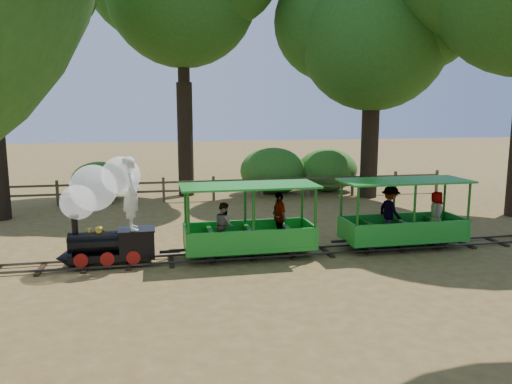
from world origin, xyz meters
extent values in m
plane|color=olive|center=(0.00, 0.00, 0.00)|extent=(90.00, 90.00, 0.00)
cube|color=#3F3D3A|center=(0.00, -0.30, 0.08)|extent=(22.00, 0.05, 0.05)
cube|color=#3F3D3A|center=(0.00, 0.30, 0.08)|extent=(22.00, 0.05, 0.05)
cube|color=#382314|center=(0.00, 0.00, 0.03)|extent=(0.12, 1.00, 0.05)
cube|color=#382314|center=(-5.00, 0.00, 0.03)|extent=(0.12, 1.00, 0.05)
cube|color=#382314|center=(5.00, 0.00, 0.03)|extent=(0.12, 1.00, 0.05)
cube|color=black|center=(-4.38, 0.00, 0.26)|extent=(1.99, 0.63, 0.16)
cylinder|color=black|center=(-4.70, 0.00, 0.60)|extent=(1.26, 0.51, 0.51)
cylinder|color=black|center=(-5.19, 0.00, 1.05)|extent=(0.14, 0.14, 0.40)
sphere|color=#B08D2A|center=(-4.65, 0.00, 0.87)|extent=(0.23, 0.23, 0.23)
cylinder|color=#B08D2A|center=(-4.88, 0.00, 0.89)|extent=(0.09, 0.09, 0.09)
cube|color=black|center=(-3.79, 0.00, 0.59)|extent=(0.81, 0.63, 0.50)
cube|color=black|center=(-3.79, 0.00, 0.86)|extent=(0.86, 0.69, 0.04)
cone|color=black|center=(-5.46, 0.00, 0.24)|extent=(0.41, 0.58, 0.58)
cylinder|color=#B08D2A|center=(-5.35, 0.00, 0.69)|extent=(0.09, 0.13, 0.13)
cylinder|color=#98110D|center=(-5.06, -0.33, 0.26)|extent=(0.33, 0.05, 0.33)
cylinder|color=#98110D|center=(-5.06, 0.33, 0.26)|extent=(0.33, 0.05, 0.33)
cylinder|color=#98110D|center=(-4.47, -0.33, 0.26)|extent=(0.33, 0.05, 0.33)
cylinder|color=#98110D|center=(-4.47, 0.33, 0.26)|extent=(0.33, 0.05, 0.33)
cylinder|color=#98110D|center=(-3.88, -0.33, 0.26)|extent=(0.33, 0.05, 0.33)
cylinder|color=#98110D|center=(-3.88, 0.33, 0.26)|extent=(0.33, 0.05, 0.33)
sphere|color=white|center=(-5.10, 0.05, 1.56)|extent=(0.81, 0.81, 0.81)
sphere|color=white|center=(-4.74, 0.10, 1.88)|extent=(1.08, 1.08, 1.08)
sphere|color=white|center=(-4.11, 0.15, 2.15)|extent=(0.90, 0.90, 0.90)
imported|color=white|center=(-3.87, -0.06, 1.75)|extent=(0.51, 0.69, 1.74)
cube|color=green|center=(-1.05, 0.00, 0.31)|extent=(3.24, 1.24, 0.10)
cube|color=#155F16|center=(-1.05, 0.00, 0.20)|extent=(2.91, 0.48, 0.13)
cube|color=green|center=(-1.05, -0.58, 0.60)|extent=(3.24, 0.06, 0.48)
cube|color=green|center=(-1.05, 0.58, 0.60)|extent=(3.24, 0.06, 0.48)
cube|color=green|center=(-1.05, 0.00, 1.83)|extent=(3.38, 1.38, 0.05)
cylinder|color=#155F16|center=(-2.59, -0.56, 1.07)|extent=(0.07, 0.07, 1.52)
cylinder|color=#155F16|center=(-2.59, 0.56, 1.07)|extent=(0.07, 0.07, 1.52)
cylinder|color=#155F16|center=(0.49, -0.56, 1.07)|extent=(0.07, 0.07, 1.52)
cylinder|color=#155F16|center=(0.49, 0.56, 1.07)|extent=(0.07, 0.07, 1.52)
cube|color=#155F16|center=(-2.02, 0.00, 0.55)|extent=(0.11, 1.05, 0.38)
cube|color=#155F16|center=(-1.05, 0.00, 0.55)|extent=(0.11, 1.05, 0.38)
cube|color=#155F16|center=(-0.08, 0.00, 0.55)|extent=(0.11, 1.05, 0.38)
cylinder|color=black|center=(-2.09, -0.32, 0.23)|extent=(0.27, 0.06, 0.27)
cylinder|color=black|center=(-2.09, 0.32, 0.23)|extent=(0.27, 0.06, 0.27)
cylinder|color=black|center=(-0.02, -0.32, 0.23)|extent=(0.27, 0.06, 0.27)
cylinder|color=black|center=(-0.02, 0.32, 0.23)|extent=(0.27, 0.06, 0.27)
imported|color=gray|center=(-1.71, -0.16, 0.91)|extent=(0.55, 0.63, 1.11)
imported|color=gray|center=(-0.26, 0.12, 0.99)|extent=(0.41, 0.78, 1.26)
cube|color=green|center=(3.13, 0.00, 0.31)|extent=(3.24, 1.24, 0.10)
cube|color=#155F16|center=(3.13, 0.00, 0.20)|extent=(2.91, 0.48, 0.13)
cube|color=green|center=(3.13, -0.58, 0.60)|extent=(3.24, 0.06, 0.48)
cube|color=green|center=(3.13, 0.58, 0.60)|extent=(3.24, 0.06, 0.48)
cube|color=green|center=(3.13, 0.00, 1.83)|extent=(3.38, 1.38, 0.05)
cylinder|color=#155F16|center=(1.59, -0.56, 1.07)|extent=(0.07, 0.07, 1.52)
cylinder|color=#155F16|center=(1.59, 0.56, 1.07)|extent=(0.07, 0.07, 1.52)
cylinder|color=#155F16|center=(4.68, -0.56, 1.07)|extent=(0.07, 0.07, 1.52)
cylinder|color=#155F16|center=(4.68, 0.56, 1.07)|extent=(0.07, 0.07, 1.52)
cube|color=#155F16|center=(2.16, 0.00, 0.55)|extent=(0.11, 1.05, 0.38)
cube|color=#155F16|center=(3.13, 0.00, 0.55)|extent=(0.11, 1.05, 0.38)
cube|color=#155F16|center=(4.11, 0.00, 0.55)|extent=(0.11, 1.05, 0.38)
cylinder|color=black|center=(2.10, -0.32, 0.23)|extent=(0.27, 0.06, 0.27)
cylinder|color=black|center=(2.10, 0.32, 0.23)|extent=(0.27, 0.06, 0.27)
cylinder|color=black|center=(4.17, -0.32, 0.23)|extent=(0.27, 0.06, 0.27)
cylinder|color=black|center=(4.17, 0.32, 0.23)|extent=(0.27, 0.06, 0.27)
imported|color=gray|center=(2.81, 0.11, 1.02)|extent=(0.63, 0.92, 1.32)
imported|color=gray|center=(4.05, -0.07, 0.94)|extent=(0.56, 0.67, 1.17)
cylinder|color=#2D2116|center=(-2.00, 9.50, 2.39)|extent=(0.66, 0.66, 4.79)
cylinder|color=#2D2116|center=(-2.00, 9.50, 6.16)|extent=(0.50, 0.50, 2.74)
cylinder|color=#2D2116|center=(5.50, 7.50, 1.82)|extent=(0.72, 0.72, 3.65)
cylinder|color=#2D2116|center=(5.50, 7.50, 4.69)|extent=(0.54, 0.54, 2.08)
sphere|color=#215319|center=(5.50, 7.50, 6.64)|extent=(6.09, 6.09, 6.09)
sphere|color=#215319|center=(7.02, 6.59, 7.41)|extent=(4.57, 4.57, 4.57)
sphere|color=#215319|center=(4.13, 8.57, 7.25)|extent=(4.87, 4.87, 4.87)
cube|color=brown|center=(-9.00, 8.00, 0.50)|extent=(0.10, 0.10, 1.00)
cube|color=brown|center=(-7.00, 8.00, 0.50)|extent=(0.10, 0.10, 1.00)
cube|color=brown|center=(-5.00, 8.00, 0.50)|extent=(0.10, 0.10, 1.00)
cube|color=brown|center=(-3.00, 8.00, 0.50)|extent=(0.10, 0.10, 1.00)
cube|color=brown|center=(-1.00, 8.00, 0.50)|extent=(0.10, 0.10, 1.00)
cube|color=brown|center=(1.00, 8.00, 0.50)|extent=(0.10, 0.10, 1.00)
cube|color=brown|center=(3.00, 8.00, 0.50)|extent=(0.10, 0.10, 1.00)
cube|color=brown|center=(5.00, 8.00, 0.50)|extent=(0.10, 0.10, 1.00)
cube|color=brown|center=(7.00, 8.00, 0.50)|extent=(0.10, 0.10, 1.00)
cube|color=brown|center=(9.00, 8.00, 0.50)|extent=(0.10, 0.10, 1.00)
cube|color=brown|center=(0.00, 8.00, 0.80)|extent=(18.00, 0.06, 0.08)
cube|color=brown|center=(0.00, 8.00, 0.45)|extent=(18.00, 0.06, 0.08)
ellipsoid|color=#2D6B1E|center=(-5.59, 9.30, 0.77)|extent=(2.23, 1.72, 1.55)
ellipsoid|color=#2D6B1E|center=(1.78, 9.30, 1.01)|extent=(2.91, 2.24, 2.01)
ellipsoid|color=#2D6B1E|center=(2.16, 9.30, 0.67)|extent=(1.94, 1.49, 1.34)
ellipsoid|color=#2D6B1E|center=(4.31, 9.30, 0.96)|extent=(2.77, 2.13, 1.92)
camera|label=1|loc=(-3.33, -11.94, 3.72)|focal=35.00mm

